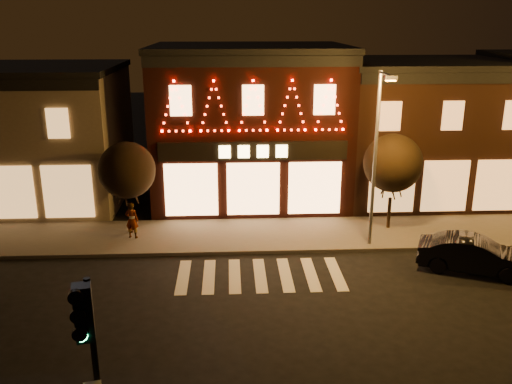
{
  "coord_description": "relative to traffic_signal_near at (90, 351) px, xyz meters",
  "views": [
    {
      "loc": [
        -1.14,
        -15.49,
        9.63
      ],
      "look_at": [
        -0.16,
        4.0,
        3.43
      ],
      "focal_mm": 38.54,
      "sensor_mm": 36.0,
      "label": 1
    }
  ],
  "objects": [
    {
      "name": "ground",
      "position": [
        3.83,
        6.34,
        -3.61
      ],
      "size": [
        120.0,
        120.0,
        0.0
      ],
      "primitive_type": "plane",
      "color": "black",
      "rests_on": "ground"
    },
    {
      "name": "sidewalk_far",
      "position": [
        5.83,
        14.34,
        -3.54
      ],
      "size": [
        44.0,
        4.0,
        0.15
      ],
      "primitive_type": "cube",
      "color": "#47423D",
      "rests_on": "ground"
    },
    {
      "name": "building_left",
      "position": [
        -9.17,
        20.33,
        0.05
      ],
      "size": [
        12.2,
        8.28,
        7.3
      ],
      "color": "#776854",
      "rests_on": "ground"
    },
    {
      "name": "building_pulp",
      "position": [
        3.83,
        20.32,
        0.55
      ],
      "size": [
        10.2,
        8.34,
        8.3
      ],
      "color": "black",
      "rests_on": "ground"
    },
    {
      "name": "building_right_a",
      "position": [
        13.33,
        20.33,
        0.15
      ],
      "size": [
        9.2,
        8.28,
        7.5
      ],
      "color": "#351C12",
      "rests_on": "ground"
    },
    {
      "name": "traffic_signal_near",
      "position": [
        0.0,
        0.0,
        0.0
      ],
      "size": [
        0.4,
        0.52,
        4.91
      ],
      "rotation": [
        0.0,
        0.0,
        0.23
      ],
      "color": "black",
      "rests_on": "sidewalk_near"
    },
    {
      "name": "streetlamp_mid",
      "position": [
        8.8,
        12.72,
        0.94
      ],
      "size": [
        0.47,
        1.71,
        7.49
      ],
      "rotation": [
        0.0,
        0.0,
        0.02
      ],
      "color": "#59595E",
      "rests_on": "sidewalk_far"
    },
    {
      "name": "tree_left",
      "position": [
        -1.89,
        14.8,
        -0.48
      ],
      "size": [
        2.55,
        2.55,
        4.26
      ],
      "rotation": [
        0.0,
        0.0,
        -0.12
      ],
      "color": "black",
      "rests_on": "sidewalk_far"
    },
    {
      "name": "tree_right",
      "position": [
        10.17,
        14.81,
        -0.32
      ],
      "size": [
        2.69,
        2.69,
        4.49
      ],
      "rotation": [
        0.0,
        0.0,
        0.05
      ],
      "color": "black",
      "rests_on": "sidewalk_far"
    },
    {
      "name": "dark_sedan",
      "position": [
        12.3,
        10.28,
        -2.9
      ],
      "size": [
        4.55,
        3.07,
        1.42
      ],
      "primitive_type": "imported",
      "rotation": [
        0.0,
        0.0,
        1.17
      ],
      "color": "black",
      "rests_on": "ground"
    },
    {
      "name": "pedestrian",
      "position": [
        -1.71,
        14.15,
        -2.63
      ],
      "size": [
        0.69,
        0.55,
        1.66
      ],
      "primitive_type": "imported",
      "rotation": [
        0.0,
        0.0,
        2.86
      ],
      "color": "gray",
      "rests_on": "sidewalk_far"
    }
  ]
}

